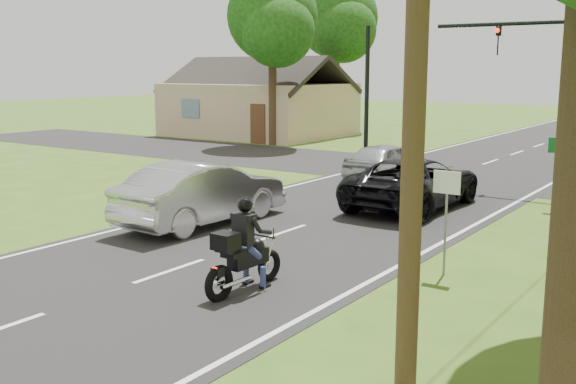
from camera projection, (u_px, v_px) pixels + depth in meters
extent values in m
plane|color=#355317|center=(170.00, 271.00, 13.82)|extent=(140.00, 140.00, 0.00)
cube|color=black|center=(389.00, 196.00, 21.89)|extent=(8.00, 100.00, 0.01)
cube|color=black|center=(457.00, 173.00, 26.73)|extent=(60.00, 7.00, 0.01)
torus|color=black|center=(269.00, 265.00, 13.15)|extent=(0.16, 0.63, 0.63)
torus|color=black|center=(219.00, 284.00, 12.03)|extent=(0.18, 0.69, 0.69)
cube|color=black|center=(248.00, 258.00, 12.61)|extent=(0.30, 0.92, 0.29)
sphere|color=black|center=(256.00, 247.00, 12.77)|extent=(0.32, 0.32, 0.32)
cube|color=black|center=(236.00, 253.00, 12.32)|extent=(0.35, 0.54, 0.10)
cube|color=#FF0C07|center=(215.00, 269.00, 11.89)|extent=(0.10, 0.03, 0.05)
cylinder|color=silver|center=(236.00, 282.00, 12.17)|extent=(0.12, 0.77, 0.09)
cylinder|color=black|center=(263.00, 236.00, 12.89)|extent=(0.59, 0.06, 0.03)
cube|color=black|center=(226.00, 241.00, 12.04)|extent=(0.44, 0.40, 0.31)
cube|color=black|center=(243.00, 229.00, 12.40)|extent=(0.39, 0.23, 0.57)
sphere|color=black|center=(245.00, 205.00, 12.37)|extent=(0.29, 0.29, 0.29)
cylinder|color=navy|center=(246.00, 274.00, 12.94)|extent=(0.12, 0.12, 0.43)
cylinder|color=navy|center=(263.00, 278.00, 12.69)|extent=(0.12, 0.12, 0.43)
imported|color=black|center=(414.00, 182.00, 20.06)|extent=(2.54, 5.44, 1.51)
imported|color=#B8B8BD|center=(203.00, 193.00, 17.91)|extent=(1.91, 5.12, 1.67)
imported|color=#A7AAAF|center=(385.00, 161.00, 24.96)|extent=(1.75, 4.18, 1.41)
cylinder|color=black|center=(514.00, 24.00, 22.70)|extent=(5.40, 0.14, 0.14)
imported|color=black|center=(498.00, 41.00, 23.08)|extent=(0.16, 0.36, 1.00)
imported|color=black|center=(417.00, 42.00, 24.77)|extent=(0.16, 0.36, 1.00)
sphere|color=#FF0C07|center=(497.00, 30.00, 22.87)|extent=(0.16, 0.16, 0.16)
sphere|color=#FF0C07|center=(415.00, 33.00, 24.56)|extent=(0.16, 0.16, 0.16)
cylinder|color=black|center=(367.00, 93.00, 30.73)|extent=(0.20, 0.20, 6.00)
cylinder|color=slate|center=(446.00, 227.00, 13.42)|extent=(0.05, 0.05, 2.00)
cube|color=silver|center=(447.00, 182.00, 13.23)|extent=(0.55, 0.04, 0.45)
cylinder|color=slate|center=(556.00, 176.00, 19.76)|extent=(0.05, 0.05, 2.00)
cube|color=#0C591E|center=(558.00, 146.00, 19.57)|extent=(0.55, 0.04, 0.45)
cylinder|color=#332316|center=(273.00, 88.00, 36.15)|extent=(0.44, 0.44, 6.16)
sphere|color=#0E330E|center=(272.00, 16.00, 35.48)|extent=(4.80, 4.80, 4.80)
sphere|color=#0E330E|center=(278.00, 30.00, 34.65)|extent=(3.84, 3.84, 3.84)
cylinder|color=#332316|center=(336.00, 80.00, 45.29)|extent=(0.44, 0.44, 6.72)
sphere|color=#0E330E|center=(337.00, 17.00, 44.56)|extent=(5.40, 5.40, 5.40)
sphere|color=#0E330E|center=(343.00, 29.00, 43.62)|extent=(4.32, 4.32, 4.32)
cube|color=tan|center=(259.00, 109.00, 41.90)|extent=(10.00, 8.00, 3.20)
cube|color=black|center=(238.00, 75.00, 39.90)|extent=(10.20, 4.00, 2.29)
cube|color=black|center=(277.00, 75.00, 43.13)|extent=(10.20, 4.00, 2.29)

